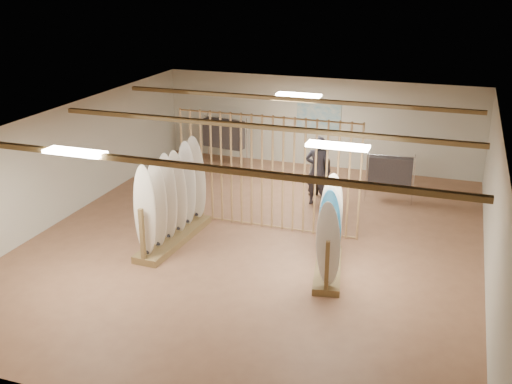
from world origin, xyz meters
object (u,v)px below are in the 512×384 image
(clothing_rack_a, at_px, (224,134))
(shopper_b, at_px, (320,169))
(shopper_a, at_px, (318,166))
(rack_right, at_px, (329,244))
(clothing_rack_b, at_px, (390,171))
(rack_left, at_px, (173,212))

(clothing_rack_a, relative_size, shopper_b, 0.89)
(shopper_a, bearing_deg, rack_right, 110.60)
(rack_right, xyz_separation_m, clothing_rack_b, (0.64, 4.54, 0.21))
(rack_left, height_order, shopper_b, rack_left)
(clothing_rack_a, xyz_separation_m, shopper_b, (3.61, -2.03, -0.14))
(clothing_rack_b, distance_m, shopper_a, 1.99)
(clothing_rack_b, xyz_separation_m, shopper_b, (-1.81, -0.46, 0.01))
(rack_left, bearing_deg, shopper_b, 59.22)
(rack_right, xyz_separation_m, shopper_a, (-1.13, 3.66, 0.41))
(shopper_a, bearing_deg, rack_left, 56.00)
(rack_left, bearing_deg, clothing_rack_a, 103.74)
(rack_left, distance_m, shopper_a, 4.22)
(clothing_rack_b, height_order, shopper_b, shopper_b)
(clothing_rack_a, distance_m, shopper_a, 4.40)
(rack_left, distance_m, clothing_rack_a, 5.90)
(clothing_rack_a, bearing_deg, clothing_rack_b, -6.21)
(rack_right, height_order, clothing_rack_a, rack_right)
(rack_left, relative_size, clothing_rack_a, 1.73)
(rack_left, relative_size, shopper_a, 1.26)
(clothing_rack_b, bearing_deg, clothing_rack_a, 159.65)
(clothing_rack_a, height_order, shopper_a, shopper_a)
(clothing_rack_b, bearing_deg, rack_left, -139.93)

